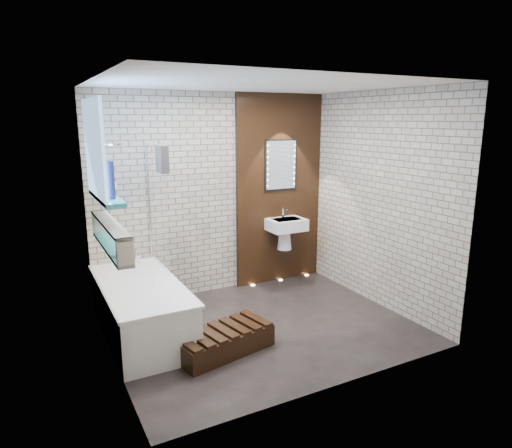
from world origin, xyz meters
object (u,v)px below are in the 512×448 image
bathtub (141,309)px  walnut_step (224,341)px  washbasin (286,229)px  bath_screen (158,208)px  led_mirror (281,165)px

bathtub → walnut_step: bearing=-50.2°
bathtub → washbasin: size_ratio=3.00×
bath_screen → washbasin: bath_screen is taller
washbasin → led_mirror: led_mirror is taller
walnut_step → bath_screen: bearing=102.8°
bath_screen → walnut_step: 1.69m
bathtub → walnut_step: bathtub is taller
washbasin → bathtub: bearing=-164.0°
bath_screen → walnut_step: bearing=-77.2°
bathtub → washbasin: bearing=16.0°
bathtub → led_mirror: led_mirror is taller
bathtub → washbasin: washbasin is taller
led_mirror → walnut_step: (-1.55, -1.53, -1.54)m
bathtub → walnut_step: 0.99m
bath_screen → led_mirror: 1.89m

